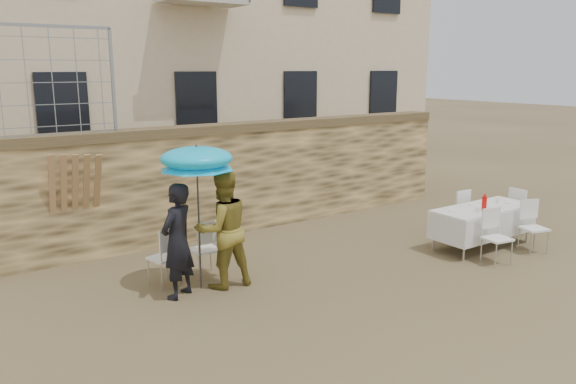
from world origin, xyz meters
TOP-DOWN VIEW (x-y plane):
  - ground at (0.00, 0.00)m, footprint 80.00×80.00m
  - stone_wall at (0.00, 5.00)m, footprint 13.00×0.50m
  - chain_link_fence at (-3.00, 5.00)m, footprint 3.20×0.06m
  - man_suit at (-1.44, 2.39)m, footprint 0.75×0.68m
  - woman_dress at (-0.69, 2.39)m, footprint 0.93×0.75m
  - umbrella at (-1.04, 2.49)m, footprint 1.12×1.12m
  - couple_chair_left at (-1.44, 2.94)m, footprint 0.58×0.58m
  - couple_chair_right at (-0.74, 2.94)m, footprint 0.50×0.50m
  - banquet_table at (4.29, 1.35)m, footprint 2.10×0.85m
  - soda_bottle at (4.09, 1.20)m, footprint 0.09×0.09m
  - table_chair_front_left at (3.69, 0.60)m, footprint 0.55×0.55m
  - table_chair_front_right at (4.79, 0.60)m, footprint 0.60×0.60m
  - table_chair_back at (4.49, 2.15)m, footprint 0.50×0.50m
  - table_chair_side at (5.69, 1.45)m, footprint 0.49×0.49m
  - wood_planks at (-2.33, 4.75)m, footprint 0.70×0.20m

SIDE VIEW (x-z plane):
  - ground at x=0.00m, z-range 0.00..0.00m
  - couple_chair_left at x=-1.44m, z-range 0.00..0.96m
  - couple_chair_right at x=-0.74m, z-range 0.00..0.96m
  - table_chair_front_left at x=3.69m, z-range 0.00..0.96m
  - table_chair_front_right at x=4.79m, z-range 0.00..0.96m
  - table_chair_back at x=4.49m, z-range 0.00..0.96m
  - table_chair_side at x=5.69m, z-range 0.00..0.96m
  - banquet_table at x=4.29m, z-range 0.34..1.12m
  - man_suit at x=-1.44m, z-range 0.00..1.73m
  - soda_bottle at x=4.09m, z-range 0.77..1.04m
  - woman_dress at x=-0.69m, z-range 0.00..1.84m
  - wood_planks at x=-2.33m, z-range 0.00..2.00m
  - stone_wall at x=0.00m, z-range 0.00..2.20m
  - umbrella at x=-1.04m, z-range 0.93..3.01m
  - chain_link_fence at x=-3.00m, z-range 2.20..4.00m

